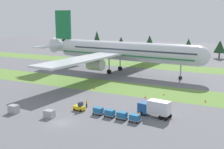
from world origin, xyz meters
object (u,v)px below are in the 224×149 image
object	(u,v)px
ground_crew_marshaller	(140,116)
taxiway_marker_1	(205,101)
catering_truck	(155,108)
cargo_dolly_second	(110,113)
ground_crew_loader	(87,104)
taxiway_marker_3	(94,88)
baggage_tug	(79,107)
uld_container_0	(14,109)
airliner	(120,51)
cargo_dolly_third	(122,115)
taxiway_marker_2	(164,94)
cargo_dolly_lead	(98,110)
uld_container_1	(49,114)
cargo_dolly_fourth	(135,118)
taxiway_marker_0	(145,97)

from	to	relation	value
ground_crew_marshaller	taxiway_marker_1	world-z (taller)	ground_crew_marshaller
catering_truck	cargo_dolly_second	bearing A→B (deg)	125.01
catering_truck	taxiway_marker_1	bearing A→B (deg)	-19.24
taxiway_marker_1	ground_crew_marshaller	bearing A→B (deg)	-117.89
catering_truck	ground_crew_loader	xyz separation A→B (m)	(-15.98, -1.02, -1.01)
cargo_dolly_second	taxiway_marker_3	xyz separation A→B (m)	(-14.87, 19.33, -0.57)
baggage_tug	uld_container_0	world-z (taller)	baggage_tug
airliner	ground_crew_marshaller	world-z (taller)	airliner
cargo_dolly_third	taxiway_marker_2	distance (m)	22.00
cargo_dolly_lead	taxiway_marker_1	world-z (taller)	cargo_dolly_lead
uld_container_1	taxiway_marker_2	world-z (taller)	uld_container_1
taxiway_marker_2	cargo_dolly_second	bearing A→B (deg)	-103.65
airliner	catering_truck	xyz separation A→B (m)	(26.81, -40.76, -6.40)
cargo_dolly_fourth	catering_truck	bearing A→B (deg)	-23.43
catering_truck	uld_container_0	distance (m)	30.41
cargo_dolly_third	taxiway_marker_3	xyz separation A→B (m)	(-17.76, 19.56, -0.57)
cargo_dolly_fourth	ground_crew_loader	bearing A→B (deg)	78.96
ground_crew_loader	cargo_dolly_second	bearing A→B (deg)	-112.69
baggage_tug	taxiway_marker_1	world-z (taller)	baggage_tug
cargo_dolly_lead	cargo_dolly_second	world-z (taller)	same
cargo_dolly_third	ground_crew_marshaller	bearing A→B (deg)	-64.66
ground_crew_loader	taxiway_marker_1	world-z (taller)	ground_crew_loader
baggage_tug	uld_container_0	distance (m)	14.21
cargo_dolly_second	taxiway_marker_0	bearing A→B (deg)	-1.45
catering_truck	taxiway_marker_3	distance (m)	27.67
ground_crew_marshaller	uld_container_0	size ratio (longest dim) A/B	0.87
ground_crew_loader	uld_container_0	distance (m)	15.98
cargo_dolly_lead	catering_truck	bearing A→B (deg)	-65.41
cargo_dolly_second	uld_container_0	size ratio (longest dim) A/B	1.16
baggage_tug	taxiway_marker_2	bearing A→B (deg)	-27.48
baggage_tug	cargo_dolly_third	distance (m)	10.83
cargo_dolly_fourth	airliner	bearing A→B (deg)	32.63
uld_container_0	taxiway_marker_1	world-z (taller)	uld_container_0
ground_crew_marshaller	baggage_tug	bearing A→B (deg)	-109.59
ground_crew_marshaller	taxiway_marker_0	distance (m)	16.33
uld_container_1	taxiway_marker_2	distance (m)	31.99
cargo_dolly_fourth	taxiway_marker_0	size ratio (longest dim) A/B	3.71
cargo_dolly_third	taxiway_marker_1	bearing A→B (deg)	-28.91
cargo_dolly_third	baggage_tug	bearing A→B (deg)	90.00
baggage_tug	taxiway_marker_2	size ratio (longest dim) A/B	5.19
cargo_dolly_third	ground_crew_loader	bearing A→B (deg)	76.10
airliner	taxiway_marker_2	size ratio (longest dim) A/B	154.17
cargo_dolly_third	taxiway_marker_2	world-z (taller)	cargo_dolly_third
cargo_dolly_fourth	uld_container_0	bearing A→B (deg)	108.90
uld_container_0	ground_crew_marshaller	bearing A→B (deg)	17.13
cargo_dolly_lead	uld_container_0	bearing A→B (deg)	117.68
cargo_dolly_second	baggage_tug	bearing A→B (deg)	90.00
uld_container_0	cargo_dolly_second	bearing A→B (deg)	19.44
ground_crew_marshaller	uld_container_1	bearing A→B (deg)	-89.61
cargo_dolly_second	taxiway_marker_0	world-z (taller)	cargo_dolly_second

